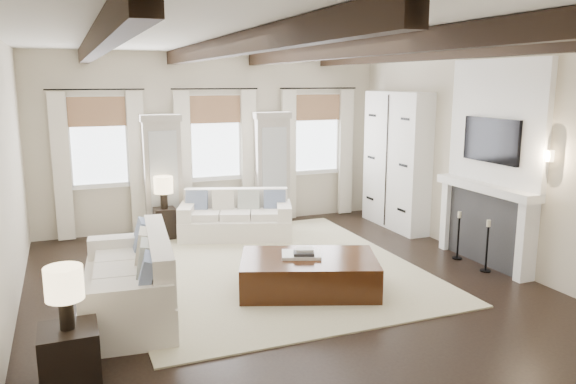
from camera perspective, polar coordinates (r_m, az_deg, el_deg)
name	(u,v)px	position (r m, az deg, el deg)	size (l,w,h in m)	color
ground	(290,291)	(7.41, 0.23, -10.05)	(7.50, 7.50, 0.00)	black
room_shell	(315,138)	(8.07, 2.80, 5.51)	(6.54, 7.54, 3.22)	beige
area_rug	(269,267)	(8.29, -1.95, -7.64)	(4.04, 4.78, 0.02)	beige
sofa_back	(236,219)	(9.83, -5.32, -2.73)	(2.09, 1.44, 0.82)	white
sofa_left	(133,282)	(6.90, -15.50, -8.84)	(1.18, 2.25, 0.93)	white
ottoman	(309,274)	(7.35, 2.12, -8.36)	(1.74, 1.09, 0.46)	black
tray	(301,255)	(7.32, 1.36, -6.38)	(0.50, 0.38, 0.04)	white
book_lower	(304,253)	(7.24, 1.62, -6.25)	(0.26, 0.20, 0.04)	#262628
book_upper	(305,249)	(7.29, 1.72, -5.85)	(0.22, 0.17, 0.03)	beige
side_table_front	(70,355)	(5.64, -21.29, -15.15)	(0.51, 0.51, 0.51)	black
lamp_front	(64,287)	(5.40, -21.78, -8.94)	(0.34, 0.34, 0.58)	black
side_table_back	(165,224)	(9.93, -12.38, -3.15)	(0.36, 0.36, 0.54)	black
lamp_back	(163,187)	(9.79, -12.54, 0.52)	(0.32, 0.32, 0.56)	black
candlestick_near	(487,250)	(8.53, 19.54, -5.60)	(0.15, 0.15, 0.76)	black
candlestick_far	(458,239)	(9.00, 16.89, -4.62)	(0.15, 0.15, 0.74)	black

